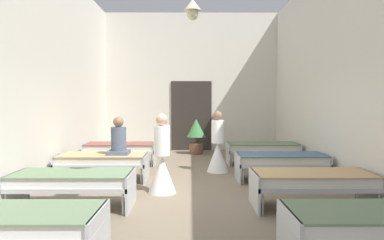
{
  "coord_description": "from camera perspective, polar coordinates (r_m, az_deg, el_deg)",
  "views": [
    {
      "loc": [
        -0.04,
        -6.32,
        1.7
      ],
      "look_at": [
        0.0,
        1.14,
        1.29
      ],
      "focal_mm": 31.98,
      "sensor_mm": 36.0,
      "label": 1
    }
  ],
  "objects": [
    {
      "name": "bed_right_row_2",
      "position": [
        7.63,
        14.61,
        -6.48
      ],
      "size": [
        1.9,
        0.84,
        0.57
      ],
      "color": "#B7BCC1",
      "rests_on": "ground"
    },
    {
      "name": "room_shell",
      "position": [
        7.63,
        -0.0,
        8.2
      ],
      "size": [
        6.33,
        11.35,
        4.75
      ],
      "color": "silver",
      "rests_on": "ground"
    },
    {
      "name": "patient_seated_primary",
      "position": [
        7.44,
        -12.14,
        -3.36
      ],
      "size": [
        0.44,
        0.44,
        0.8
      ],
      "color": "#515B70",
      "rests_on": "bed_left_row_2"
    },
    {
      "name": "bed_right_row_0",
      "position": [
        4.18,
        28.59,
        -14.81
      ],
      "size": [
        1.9,
        0.84,
        0.57
      ],
      "color": "#B7BCC1",
      "rests_on": "ground"
    },
    {
      "name": "bed_left_row_2",
      "position": [
        7.62,
        -14.63,
        -6.51
      ],
      "size": [
        1.9,
        0.84,
        0.57
      ],
      "color": "#B7BCC1",
      "rests_on": "ground"
    },
    {
      "name": "nurse_near_aisle",
      "position": [
        8.28,
        4.29,
        -5.02
      ],
      "size": [
        0.52,
        0.52,
        1.49
      ],
      "rotation": [
        0.0,
        0.0,
        5.78
      ],
      "color": "white",
      "rests_on": "ground"
    },
    {
      "name": "potted_plant",
      "position": [
        11.06,
        0.69,
        -2.14
      ],
      "size": [
        0.61,
        0.61,
        1.14
      ],
      "color": "brown",
      "rests_on": "ground"
    },
    {
      "name": "ground_plane",
      "position": [
        6.56,
        0.05,
        -12.34
      ],
      "size": [
        6.53,
        11.75,
        0.1
      ],
      "primitive_type": "cube",
      "color": "#7A6B56"
    },
    {
      "name": "bed_left_row_1",
      "position": [
        5.83,
        -19.33,
        -9.54
      ],
      "size": [
        1.9,
        0.84,
        0.57
      ],
      "color": "#B7BCC1",
      "rests_on": "ground"
    },
    {
      "name": "bed_right_row_1",
      "position": [
        5.85,
        19.46,
        -9.49
      ],
      "size": [
        1.9,
        0.84,
        0.57
      ],
      "color": "#B7BCC1",
      "rests_on": "ground"
    },
    {
      "name": "nurse_mid_aisle",
      "position": [
        6.42,
        -5.03,
        -7.38
      ],
      "size": [
        0.52,
        0.52,
        1.49
      ],
      "rotation": [
        0.0,
        0.0,
        3.42
      ],
      "color": "white",
      "rests_on": "ground"
    },
    {
      "name": "bed_left_row_3",
      "position": [
        9.45,
        -11.77,
        -4.62
      ],
      "size": [
        1.9,
        0.84,
        0.57
      ],
      "color": "#B7BCC1",
      "rests_on": "ground"
    },
    {
      "name": "bed_left_row_0",
      "position": [
        4.14,
        -28.22,
        -14.95
      ],
      "size": [
        1.9,
        0.84,
        0.57
      ],
      "color": "#B7BCC1",
      "rests_on": "ground"
    },
    {
      "name": "bed_right_row_3",
      "position": [
        9.46,
        11.65,
        -4.6
      ],
      "size": [
        1.9,
        0.84,
        0.57
      ],
      "color": "#B7BCC1",
      "rests_on": "ground"
    }
  ]
}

